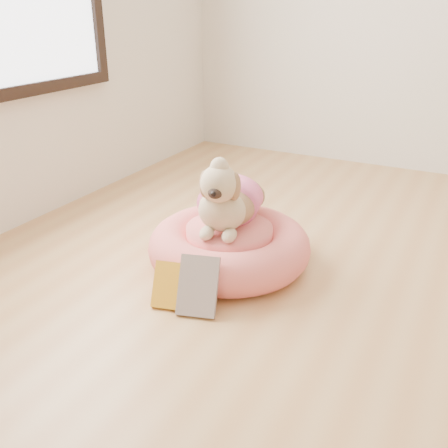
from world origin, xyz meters
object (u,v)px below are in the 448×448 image
at_px(pet_bed, 229,246).
at_px(book_white, 198,286).
at_px(dog, 228,187).
at_px(book_yellow, 169,285).

relative_size(pet_bed, book_white, 3.13).
height_order(dog, book_white, dog).
xyz_separation_m(dog, book_white, (0.08, -0.39, -0.25)).
xyz_separation_m(pet_bed, dog, (-0.02, 0.01, 0.27)).
distance_m(pet_bed, book_white, 0.38).
height_order(pet_bed, book_yellow, pet_bed).
xyz_separation_m(pet_bed, book_white, (0.06, -0.37, 0.02)).
relative_size(dog, book_yellow, 2.64).
bearing_deg(dog, pet_bed, -54.85).
height_order(book_yellow, book_white, book_white).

